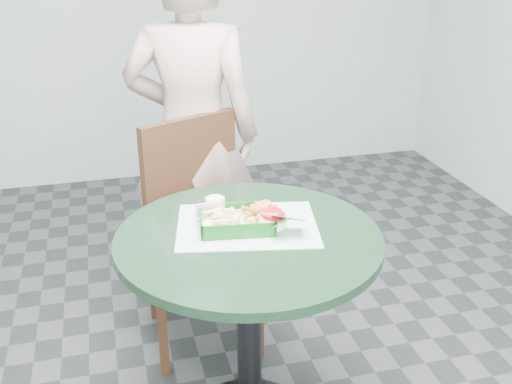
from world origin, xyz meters
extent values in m
cylinder|color=black|center=(0.00, 0.00, 0.38)|extent=(0.08, 0.08, 0.70)
cylinder|color=#1E382B|center=(0.00, 0.00, 0.73)|extent=(0.83, 0.83, 0.03)
cube|color=#5C2D19|center=(-0.06, 0.55, 0.45)|extent=(0.45, 0.45, 0.04)
cube|color=#5C2D19|center=(-0.06, 0.76, 0.70)|extent=(0.45, 0.04, 0.46)
cube|color=#5C2D19|center=(-0.26, 0.36, 0.21)|extent=(0.04, 0.04, 0.43)
cube|color=#5C2D19|center=(0.13, 0.36, 0.21)|extent=(0.04, 0.04, 0.43)
cube|color=#5C2D19|center=(-0.26, 0.74, 0.21)|extent=(0.04, 0.04, 0.43)
cube|color=#5C2D19|center=(0.13, 0.74, 0.21)|extent=(0.04, 0.04, 0.43)
imported|color=tan|center=(-0.03, 0.90, 0.87)|extent=(0.73, 0.59, 1.73)
cube|color=silver|center=(0.01, 0.06, 0.75)|extent=(0.49, 0.41, 0.00)
cube|color=#0E5B17|center=(-0.02, 0.06, 0.76)|extent=(0.23, 0.17, 0.01)
cube|color=white|center=(-0.02, 0.06, 0.76)|extent=(0.22, 0.16, 0.00)
cube|color=#0E5B17|center=(-0.02, 0.14, 0.78)|extent=(0.23, 0.01, 0.04)
cube|color=#0E5B17|center=(-0.02, -0.02, 0.78)|extent=(0.23, 0.01, 0.04)
cube|color=#0E5B17|center=(0.09, 0.06, 0.78)|extent=(0.01, 0.17, 0.04)
cube|color=#0E5B17|center=(-0.14, 0.06, 0.78)|extent=(0.01, 0.17, 0.04)
cylinder|color=#DEAE52|center=(0.05, 0.07, 0.78)|extent=(0.11, 0.11, 0.02)
cylinder|color=silver|center=(-0.09, 0.14, 0.80)|extent=(0.06, 0.06, 0.03)
cylinder|color=white|center=(-0.09, 0.14, 0.82)|extent=(0.06, 0.06, 0.00)
cylinder|color=white|center=(0.08, 0.02, 0.78)|extent=(0.09, 0.09, 0.03)
torus|color=silver|center=(0.08, 0.02, 0.80)|extent=(0.08, 0.08, 0.01)
cylinder|color=red|center=(0.08, 0.02, 0.81)|extent=(0.07, 0.07, 0.01)
camera|label=1|loc=(-0.39, -1.58, 1.63)|focal=42.00mm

